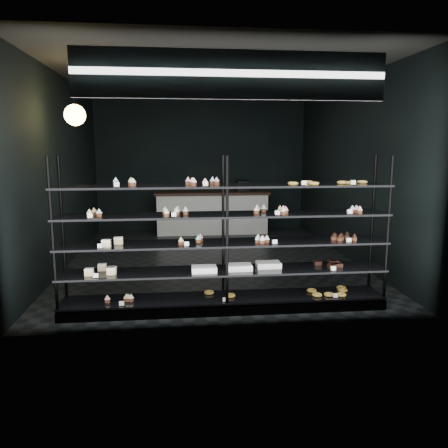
% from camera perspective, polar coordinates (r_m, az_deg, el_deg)
% --- Properties ---
extents(room, '(5.01, 6.01, 3.20)m').
position_cam_1_polar(room, '(7.67, -1.69, 6.96)').
color(room, black).
rests_on(room, ground).
extents(display_shelf, '(4.00, 0.50, 1.91)m').
position_cam_1_polar(display_shelf, '(5.39, -0.12, -4.80)').
color(display_shelf, black).
rests_on(display_shelf, room).
extents(signage, '(3.30, 0.05, 0.50)m').
position_cam_1_polar(signage, '(4.80, 1.10, 18.92)').
color(signage, '#0D1A45').
rests_on(signage, room).
extents(pendant_lamp, '(0.29, 0.29, 0.88)m').
position_cam_1_polar(pendant_lamp, '(6.63, -18.89, 13.33)').
color(pendant_lamp, black).
rests_on(pendant_lamp, room).
extents(service_counter, '(2.65, 0.65, 1.23)m').
position_cam_1_polar(service_counter, '(10.27, -1.52, 1.59)').
color(service_counter, beige).
rests_on(service_counter, room).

